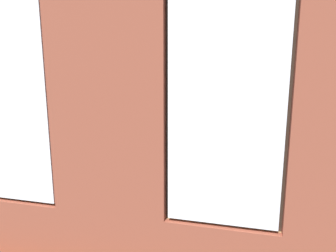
{
  "coord_description": "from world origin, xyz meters",
  "views": [
    {
      "loc": [
        -1.13,
        5.26,
        1.88
      ],
      "look_at": [
        0.08,
        0.4,
        0.92
      ],
      "focal_mm": 32.0,
      "sensor_mm": 36.0,
      "label": 1
    }
  ],
  "objects_px": {
    "cup_ceramic": "(161,146)",
    "papasan_chair": "(196,127)",
    "tv_flatscreen": "(38,118)",
    "table_plant_small": "(154,142)",
    "potted_plant_foreground_right": "(109,117)",
    "remote_silver": "(182,147)",
    "coffee_table": "(161,151)",
    "couch_left": "(316,163)",
    "candle_jar": "(165,147)",
    "potted_plant_mid_room_small": "(223,147)",
    "potted_plant_corner_near_left": "(302,118)",
    "potted_plant_by_left_couch": "(281,137)",
    "couch_by_window": "(122,205)",
    "media_console": "(41,151)",
    "potted_plant_near_tv": "(27,149)",
    "remote_black": "(138,148)"
  },
  "relations": [
    {
      "from": "potted_plant_mid_room_small",
      "to": "potted_plant_near_tv",
      "type": "bearing_deg",
      "value": 35.61
    },
    {
      "from": "papasan_chair",
      "to": "potted_plant_near_tv",
      "type": "bearing_deg",
      "value": 57.47
    },
    {
      "from": "remote_silver",
      "to": "potted_plant_corner_near_left",
      "type": "xyz_separation_m",
      "value": [
        -2.43,
        -2.31,
        0.27
      ]
    },
    {
      "from": "couch_left",
      "to": "candle_jar",
      "type": "distance_m",
      "value": 2.57
    },
    {
      "from": "candle_jar",
      "to": "potted_plant_mid_room_small",
      "type": "distance_m",
      "value": 1.42
    },
    {
      "from": "candle_jar",
      "to": "potted_plant_by_left_couch",
      "type": "relative_size",
      "value": 0.16
    },
    {
      "from": "couch_by_window",
      "to": "media_console",
      "type": "height_order",
      "value": "couch_by_window"
    },
    {
      "from": "potted_plant_corner_near_left",
      "to": "potted_plant_by_left_couch",
      "type": "bearing_deg",
      "value": 57.76
    },
    {
      "from": "media_console",
      "to": "potted_plant_corner_near_left",
      "type": "height_order",
      "value": "potted_plant_corner_near_left"
    },
    {
      "from": "couch_left",
      "to": "table_plant_small",
      "type": "height_order",
      "value": "couch_left"
    },
    {
      "from": "media_console",
      "to": "potted_plant_by_left_couch",
      "type": "height_order",
      "value": "potted_plant_by_left_couch"
    },
    {
      "from": "candle_jar",
      "to": "table_plant_small",
      "type": "height_order",
      "value": "table_plant_small"
    },
    {
      "from": "coffee_table",
      "to": "remote_black",
      "type": "bearing_deg",
      "value": 14.53
    },
    {
      "from": "remote_silver",
      "to": "tv_flatscreen",
      "type": "bearing_deg",
      "value": 92.11
    },
    {
      "from": "remote_silver",
      "to": "couch_by_window",
      "type": "bearing_deg",
      "value": 170.0
    },
    {
      "from": "remote_silver",
      "to": "tv_flatscreen",
      "type": "distance_m",
      "value": 2.87
    },
    {
      "from": "candle_jar",
      "to": "potted_plant_corner_near_left",
      "type": "distance_m",
      "value": 3.72
    },
    {
      "from": "coffee_table",
      "to": "potted_plant_foreground_right",
      "type": "bearing_deg",
      "value": -47.83
    },
    {
      "from": "remote_silver",
      "to": "potted_plant_near_tv",
      "type": "relative_size",
      "value": 0.14
    },
    {
      "from": "remote_black",
      "to": "potted_plant_foreground_right",
      "type": "height_order",
      "value": "potted_plant_foreground_right"
    },
    {
      "from": "remote_silver",
      "to": "potted_plant_foreground_right",
      "type": "bearing_deg",
      "value": 44.88
    },
    {
      "from": "papasan_chair",
      "to": "potted_plant_corner_near_left",
      "type": "distance_m",
      "value": 2.54
    },
    {
      "from": "cup_ceramic",
      "to": "papasan_chair",
      "type": "distance_m",
      "value": 2.25
    },
    {
      "from": "candle_jar",
      "to": "tv_flatscreen",
      "type": "xyz_separation_m",
      "value": [
        2.55,
        0.04,
        0.44
      ]
    },
    {
      "from": "papasan_chair",
      "to": "tv_flatscreen",
      "type": "bearing_deg",
      "value": 40.99
    },
    {
      "from": "couch_by_window",
      "to": "potted_plant_by_left_couch",
      "type": "height_order",
      "value": "couch_by_window"
    },
    {
      "from": "couch_by_window",
      "to": "potted_plant_by_left_couch",
      "type": "distance_m",
      "value": 4.27
    },
    {
      "from": "remote_silver",
      "to": "potted_plant_corner_near_left",
      "type": "height_order",
      "value": "potted_plant_corner_near_left"
    },
    {
      "from": "coffee_table",
      "to": "candle_jar",
      "type": "height_order",
      "value": "candle_jar"
    },
    {
      "from": "potted_plant_by_left_couch",
      "to": "potted_plant_mid_room_small",
      "type": "distance_m",
      "value": 1.37
    },
    {
      "from": "cup_ceramic",
      "to": "potted_plant_corner_near_left",
      "type": "xyz_separation_m",
      "value": [
        -2.81,
        -2.43,
        0.23
      ]
    },
    {
      "from": "tv_flatscreen",
      "to": "potted_plant_foreground_right",
      "type": "relative_size",
      "value": 1.32
    },
    {
      "from": "couch_left",
      "to": "potted_plant_mid_room_small",
      "type": "distance_m",
      "value": 1.78
    },
    {
      "from": "coffee_table",
      "to": "cup_ceramic",
      "type": "xyz_separation_m",
      "value": [
        0.0,
        0.0,
        0.11
      ]
    },
    {
      "from": "media_console",
      "to": "potted_plant_by_left_couch",
      "type": "relative_size",
      "value": 1.85
    },
    {
      "from": "potted_plant_by_left_couch",
      "to": "potted_plant_foreground_right",
      "type": "bearing_deg",
      "value": -10.36
    },
    {
      "from": "remote_silver",
      "to": "potted_plant_mid_room_small",
      "type": "relative_size",
      "value": 0.37
    },
    {
      "from": "cup_ceramic",
      "to": "remote_silver",
      "type": "xyz_separation_m",
      "value": [
        -0.37,
        -0.12,
        -0.04
      ]
    },
    {
      "from": "papasan_chair",
      "to": "potted_plant_by_left_couch",
      "type": "xyz_separation_m",
      "value": [
        -1.97,
        0.67,
        0.0
      ]
    },
    {
      "from": "cup_ceramic",
      "to": "potted_plant_mid_room_small",
      "type": "relative_size",
      "value": 0.24
    },
    {
      "from": "couch_left",
      "to": "potted_plant_foreground_right",
      "type": "distance_m",
      "value": 5.31
    },
    {
      "from": "potted_plant_by_left_couch",
      "to": "potted_plant_near_tv",
      "type": "distance_m",
      "value": 4.99
    },
    {
      "from": "table_plant_small",
      "to": "remote_silver",
      "type": "xyz_separation_m",
      "value": [
        -0.55,
        -0.04,
        -0.09
      ]
    },
    {
      "from": "remote_black",
      "to": "media_console",
      "type": "xyz_separation_m",
      "value": [
        2.04,
        0.05,
        -0.18
      ]
    },
    {
      "from": "media_console",
      "to": "papasan_chair",
      "type": "relative_size",
      "value": 1.15
    },
    {
      "from": "coffee_table",
      "to": "cup_ceramic",
      "type": "height_order",
      "value": "cup_ceramic"
    },
    {
      "from": "coffee_table",
      "to": "potted_plant_mid_room_small",
      "type": "distance_m",
      "value": 1.41
    },
    {
      "from": "couch_by_window",
      "to": "potted_plant_near_tv",
      "type": "xyz_separation_m",
      "value": [
        2.01,
        -0.93,
        0.29
      ]
    },
    {
      "from": "tv_flatscreen",
      "to": "table_plant_small",
      "type": "bearing_deg",
      "value": -174.03
    },
    {
      "from": "couch_by_window",
      "to": "remote_silver",
      "type": "height_order",
      "value": "couch_by_window"
    }
  ]
}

